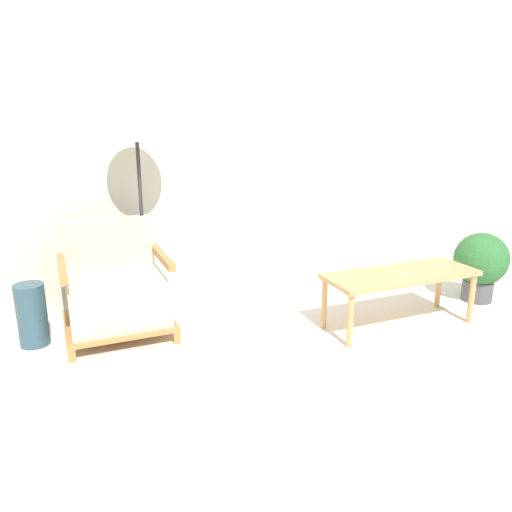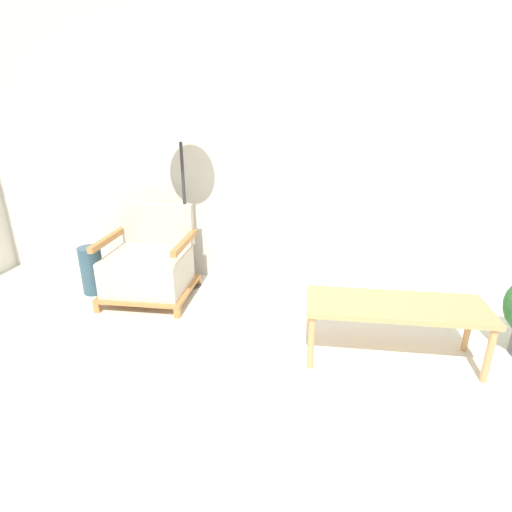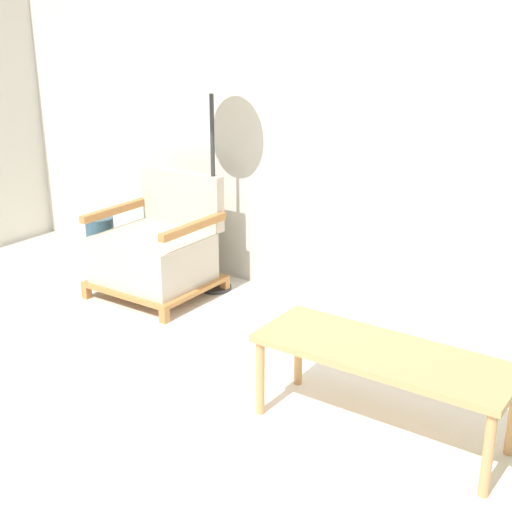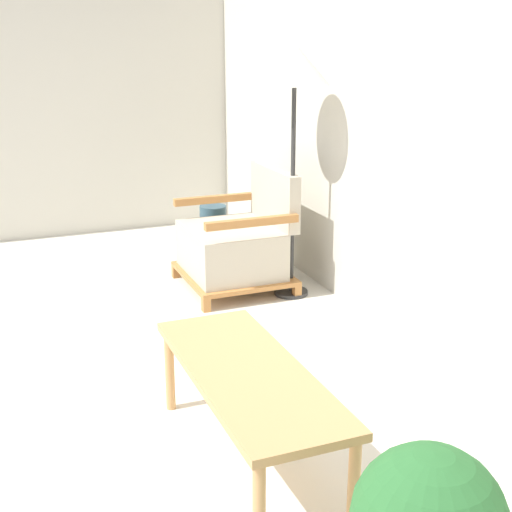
{
  "view_description": "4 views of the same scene",
  "coord_description": "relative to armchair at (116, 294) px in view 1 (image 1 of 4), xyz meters",
  "views": [
    {
      "loc": [
        -1.39,
        -1.94,
        1.58
      ],
      "look_at": [
        -0.0,
        1.35,
        0.55
      ],
      "focal_mm": 35.0,
      "sensor_mm": 36.0,
      "label": 1
    },
    {
      "loc": [
        0.39,
        -1.54,
        1.66
      ],
      "look_at": [
        -0.0,
        1.35,
        0.55
      ],
      "focal_mm": 28.0,
      "sensor_mm": 36.0,
      "label": 2
    },
    {
      "loc": [
        2.16,
        -1.78,
        1.88
      ],
      "look_at": [
        -0.0,
        1.35,
        0.55
      ],
      "focal_mm": 50.0,
      "sensor_mm": 36.0,
      "label": 3
    },
    {
      "loc": [
        3.37,
        -0.01,
        1.71
      ],
      "look_at": [
        -0.0,
        1.35,
        0.55
      ],
      "focal_mm": 50.0,
      "sensor_mm": 36.0,
      "label": 4
    }
  ],
  "objects": [
    {
      "name": "armchair",
      "position": [
        0.0,
        0.0,
        0.0
      ],
      "size": [
        0.76,
        0.68,
        0.81
      ],
      "color": "#B2753D",
      "rests_on": "ground_plane"
    },
    {
      "name": "ground_plane",
      "position": [
        1.0,
        -1.61,
        -0.31
      ],
      "size": [
        14.0,
        14.0,
        0.0
      ],
      "primitive_type": "plane",
      "color": "silver"
    },
    {
      "name": "floor_lamp",
      "position": [
        0.27,
        0.29,
        1.15
      ],
      "size": [
        0.44,
        0.44,
        1.63
      ],
      "color": "#2D2D2D",
      "rests_on": "ground_plane"
    },
    {
      "name": "potted_plant",
      "position": [
        2.98,
        -0.53,
        0.03
      ],
      "size": [
        0.45,
        0.45,
        0.6
      ],
      "color": "#4C4C51",
      "rests_on": "ground_plane"
    },
    {
      "name": "vase",
      "position": [
        -0.58,
        0.03,
        -0.08
      ],
      "size": [
        0.2,
        0.2,
        0.45
      ],
      "primitive_type": "cylinder",
      "color": "#2D4C5B",
      "rests_on": "ground_plane"
    },
    {
      "name": "wall_back",
      "position": [
        1.0,
        0.59,
        1.04
      ],
      "size": [
        8.0,
        0.06,
        2.7
      ],
      "color": "beige",
      "rests_on": "ground_plane"
    },
    {
      "name": "coffee_table",
      "position": [
        2.0,
        -0.7,
        0.07
      ],
      "size": [
        1.18,
        0.43,
        0.43
      ],
      "color": "tan",
      "rests_on": "ground_plane"
    }
  ]
}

